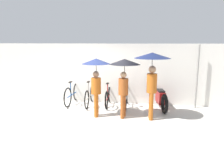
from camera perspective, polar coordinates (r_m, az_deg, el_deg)
ground_plane at (r=7.24m, az=-6.36°, el=-9.08°), size 30.00×30.00×0.00m
back_wall at (r=8.97m, az=-2.80°, el=2.81°), size 11.48×0.12×2.41m
parked_bicycle_0 at (r=8.98m, az=-10.28°, el=-2.56°), size 0.44×1.80×1.04m
parked_bicycle_1 at (r=8.72m, az=-5.85°, el=-3.02°), size 0.44×1.78×1.08m
parked_bicycle_2 at (r=8.63m, az=-1.00°, el=-3.25°), size 0.44×1.66×1.00m
parked_bicycle_3 at (r=8.45m, az=3.83°, el=-3.31°), size 0.44×1.77×1.00m
pedestrian_leading at (r=7.22m, az=-4.17°, el=3.24°), size 0.95×0.95×1.94m
pedestrian_center at (r=7.07m, az=3.20°, el=3.30°), size 1.01×1.01×1.93m
pedestrian_trailing at (r=7.01m, az=10.45°, el=4.81°), size 1.16×1.16×2.14m
motorcycle at (r=8.44m, az=12.53°, el=-3.60°), size 0.63×1.96×0.91m
awning_pole at (r=8.67m, az=21.34°, el=1.69°), size 0.07×0.07×2.38m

